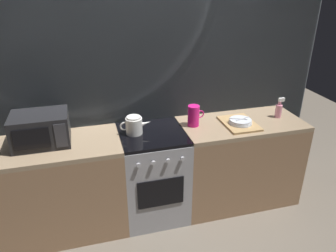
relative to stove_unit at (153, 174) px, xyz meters
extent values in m
plane|color=#6B6054|center=(0.00, 0.00, -0.45)|extent=(8.00, 8.00, 0.00)
cube|color=gray|center=(0.00, 0.33, 0.75)|extent=(3.60, 0.05, 2.40)
cube|color=#A8B2BC|center=(0.00, 0.30, 0.75)|extent=(3.58, 0.01, 2.39)
cube|color=#997251|center=(-0.90, 0.00, -0.02)|extent=(1.20, 0.60, 0.86)
cube|color=#9E8466|center=(-0.90, 0.00, 0.43)|extent=(1.20, 0.60, 0.04)
cube|color=#9E9EA3|center=(0.00, 0.00, -0.01)|extent=(0.60, 0.60, 0.87)
cube|color=black|center=(0.00, 0.00, 0.44)|extent=(0.59, 0.59, 0.03)
cube|color=black|center=(0.00, -0.30, 0.00)|extent=(0.42, 0.01, 0.28)
cylinder|color=#B7B7BC|center=(-0.19, -0.32, 0.33)|extent=(0.04, 0.02, 0.04)
cylinder|color=#B7B7BC|center=(-0.06, -0.32, 0.33)|extent=(0.04, 0.02, 0.04)
cylinder|color=#B7B7BC|center=(0.06, -0.32, 0.33)|extent=(0.04, 0.02, 0.04)
cylinder|color=#B7B7BC|center=(0.19, -0.32, 0.33)|extent=(0.04, 0.02, 0.04)
cube|color=#997251|center=(0.90, 0.00, -0.02)|extent=(1.20, 0.60, 0.86)
cube|color=#9E8466|center=(0.90, 0.00, 0.43)|extent=(1.20, 0.60, 0.04)
cube|color=black|center=(-0.94, 0.05, 0.59)|extent=(0.46, 0.34, 0.27)
cube|color=black|center=(-1.00, -0.12, 0.59)|extent=(0.28, 0.01, 0.17)
cube|color=#333338|center=(-0.78, -0.12, 0.59)|extent=(0.09, 0.01, 0.21)
cylinder|color=white|center=(-0.16, 0.03, 0.53)|extent=(0.15, 0.15, 0.15)
cylinder|color=white|center=(-0.16, 0.03, 0.61)|extent=(0.13, 0.13, 0.02)
cone|color=white|center=(-0.05, 0.03, 0.54)|extent=(0.10, 0.04, 0.05)
torus|color=white|center=(-0.24, 0.03, 0.53)|extent=(0.08, 0.01, 0.08)
cylinder|color=#E5197A|center=(0.41, 0.05, 0.55)|extent=(0.11, 0.11, 0.20)
torus|color=#E5197A|center=(0.48, 0.05, 0.56)|extent=(0.08, 0.01, 0.08)
cube|color=tan|center=(0.85, -0.04, 0.46)|extent=(0.30, 0.40, 0.02)
cylinder|color=silver|center=(0.85, -0.06, 0.48)|extent=(0.22, 0.22, 0.01)
cylinder|color=silver|center=(0.85, -0.06, 0.49)|extent=(0.21, 0.21, 0.01)
cylinder|color=silver|center=(0.85, -0.06, 0.51)|extent=(0.21, 0.21, 0.01)
cylinder|color=silver|center=(0.87, -0.06, 0.52)|extent=(0.16, 0.07, 0.01)
cube|color=silver|center=(0.83, -0.05, 0.52)|extent=(0.16, 0.09, 0.00)
cylinder|color=pink|center=(1.30, 0.02, 0.52)|extent=(0.06, 0.06, 0.13)
cylinder|color=pink|center=(1.30, 0.02, 0.60)|extent=(0.03, 0.03, 0.04)
cube|color=white|center=(1.32, 0.02, 0.64)|extent=(0.06, 0.02, 0.04)
camera|label=1|loc=(-0.56, -2.58, 1.77)|focal=34.72mm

